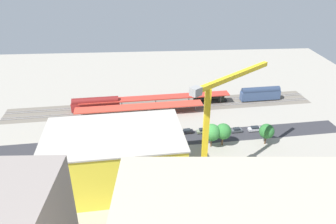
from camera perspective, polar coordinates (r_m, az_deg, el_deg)
name	(u,v)px	position (r m, az deg, el deg)	size (l,w,h in m)	color
ground_plane	(166,133)	(114.26, -0.37, -3.76)	(204.32, 204.32, 0.00)	gray
rail_bed	(163,106)	(133.48, -0.99, 1.09)	(127.70, 13.26, 0.01)	#665E54
street_asphalt	(167,140)	(110.35, -0.22, -4.99)	(127.70, 9.00, 0.01)	#2D2D33
track_rails	(163,106)	(133.40, -0.99, 1.16)	(127.32, 16.76, 0.12)	#9E9EA8
platform_canopy_near	(140,107)	(125.04, -5.13, 0.95)	(50.51, 9.22, 3.89)	#C63D2D
platform_canopy_far	(156,98)	(131.18, -2.23, 2.61)	(62.58, 9.49, 4.44)	#B73328
locomotive	(210,98)	(137.66, 7.64, 2.47)	(14.71, 3.53, 4.81)	black
passenger_coach	(260,93)	(142.91, 16.29, 3.23)	(17.56, 4.45, 6.24)	black
freight_coach_far	(96,104)	(131.28, -12.90, 1.42)	(19.40, 4.64, 6.05)	black
parked_car_0	(255,129)	(119.24, 15.34, -2.97)	(4.88, 2.10, 1.77)	black
parked_car_1	(237,130)	(117.04, 12.24, -3.24)	(4.22, 2.20, 1.58)	black
parked_car_2	(219,131)	(115.29, 9.26, -3.38)	(4.42, 1.89, 1.83)	black
parked_car_3	(203,131)	(114.54, 6.26, -3.42)	(4.55, 2.13, 1.69)	black
parked_car_4	(187,131)	(113.89, 3.43, -3.52)	(4.70, 2.34, 1.54)	black
parked_car_5	(168,132)	(113.02, -0.02, -3.71)	(4.29, 2.08, 1.61)	black
parked_car_6	(151,133)	(112.66, -3.12, -3.83)	(4.44, 2.10, 1.72)	black
construction_building	(115,158)	(89.10, -9.47, -8.23)	(36.28, 22.32, 15.43)	yellow
construction_roof_slab	(113,134)	(84.79, -9.87, -3.87)	(36.88, 22.92, 0.40)	#ADA89E
tower_crane	(214,121)	(83.30, 8.33, -1.69)	(24.80, 20.23, 30.81)	gray
box_truck_0	(121,143)	(106.47, -8.38, -5.62)	(9.41, 3.69, 3.24)	black
box_truck_1	(132,142)	(106.71, -6.42, -5.32)	(8.63, 2.81, 3.60)	black
box_truck_2	(153,142)	(106.09, -2.67, -5.41)	(8.95, 3.65, 3.39)	black
street_tree_0	(267,131)	(110.54, 17.35, -3.33)	(5.03, 5.03, 7.47)	brown
street_tree_1	(212,132)	(104.91, 7.89, -3.67)	(5.70, 5.70, 8.28)	brown
street_tree_2	(223,131)	(106.25, 9.91, -3.47)	(5.37, 5.37, 8.03)	brown
traffic_light	(128,123)	(111.56, -7.14, -1.97)	(0.50, 0.36, 7.36)	#333333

